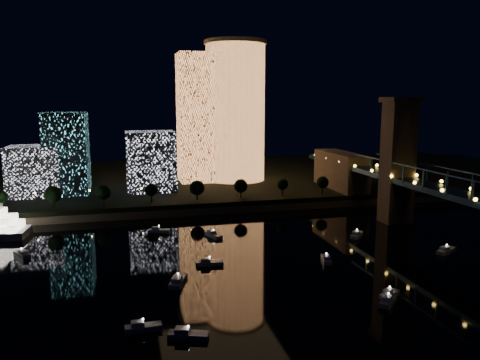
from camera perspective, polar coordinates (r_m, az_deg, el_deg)
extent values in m
plane|color=black|center=(130.44, 5.26, -12.23)|extent=(520.00, 520.00, 0.00)
cube|color=black|center=(280.99, -5.42, 0.13)|extent=(420.00, 160.00, 5.00)
cube|color=#6B5E4C|center=(205.77, -2.21, -3.60)|extent=(420.00, 6.00, 3.00)
cylinder|color=#FF9851|center=(259.54, -0.54, 8.11)|extent=(32.00, 32.00, 73.54)
cylinder|color=#6B5E4C|center=(261.33, -0.56, 16.41)|extent=(34.00, 34.00, 2.00)
cube|color=#FF9851|center=(257.49, -5.10, 7.52)|extent=(21.60, 21.60, 68.74)
cube|color=white|center=(233.15, -10.81, 2.29)|extent=(23.59, 19.96, 29.04)
cube|color=#4EC6D6|center=(237.60, -20.33, 3.13)|extent=(19.17, 24.92, 38.34)
cube|color=white|center=(237.62, -23.69, 1.06)|extent=(23.05, 20.96, 23.05)
cube|color=#6B5E4C|center=(196.60, 18.66, 1.95)|extent=(11.00, 9.00, 48.00)
cube|color=#6B5E4C|center=(195.09, 19.05, 9.24)|extent=(13.00, 11.00, 2.00)
cube|color=#162C49|center=(153.77, 27.06, -0.22)|extent=(0.50, 150.00, 0.50)
cube|color=#6B5E4C|center=(241.55, 12.17, 0.57)|extent=(12.00, 40.00, 23.00)
cube|color=#162C49|center=(163.43, 24.24, -0.74)|extent=(0.50, 0.50, 7.00)
cube|color=#162C49|center=(182.61, 19.63, 0.55)|extent=(0.50, 0.50, 7.00)
cube|color=#162C49|center=(202.83, 15.92, 1.59)|extent=(0.50, 0.50, 7.00)
sphere|color=#F8B036|center=(154.32, 26.77, -2.13)|extent=(1.20, 1.20, 1.20)
sphere|color=#F8B036|center=(190.07, 17.99, 0.46)|extent=(1.20, 1.20, 1.20)
sphere|color=#F8B036|center=(229.11, 12.09, 2.19)|extent=(1.20, 1.20, 1.20)
cube|color=silver|center=(129.93, -7.54, -12.07)|extent=(6.17, 10.13, 1.20)
cube|color=silver|center=(128.22, -7.70, -11.85)|extent=(3.50, 4.03, 1.00)
sphere|color=white|center=(129.21, -7.56, -11.25)|extent=(0.36, 0.36, 0.36)
cube|color=silver|center=(167.02, 23.86, -7.89)|extent=(9.09, 6.60, 1.20)
cube|color=silver|center=(165.55, 23.70, -7.63)|extent=(3.79, 3.46, 1.00)
sphere|color=white|center=(166.46, 23.91, -7.23)|extent=(0.36, 0.36, 0.36)
cube|color=silver|center=(175.67, 14.04, -6.50)|extent=(7.90, 8.49, 1.20)
cube|color=silver|center=(174.14, 13.96, -6.26)|extent=(3.75, 3.83, 1.00)
sphere|color=white|center=(175.14, 14.07, -5.87)|extent=(0.36, 0.36, 0.36)
cube|color=silver|center=(164.43, -25.05, -8.24)|extent=(6.22, 7.65, 1.20)
cube|color=silver|center=(163.10, -24.93, -7.97)|extent=(3.11, 3.30, 1.00)
sphere|color=white|center=(163.86, -25.10, -7.57)|extent=(0.36, 0.36, 0.36)
cube|color=silver|center=(106.66, -11.70, -17.23)|extent=(7.91, 2.82, 1.20)
cube|color=silver|center=(106.11, -12.38, -16.74)|extent=(2.82, 2.14, 1.00)
sphere|color=white|center=(105.78, -11.74, -16.26)|extent=(0.36, 0.36, 0.36)
cube|color=silver|center=(122.31, 17.61, -13.87)|extent=(7.21, 7.01, 1.20)
cube|color=silver|center=(120.86, 17.49, -13.59)|extent=(3.30, 3.27, 1.00)
sphere|color=white|center=(121.54, 17.66, -13.01)|extent=(0.36, 0.36, 0.36)
cube|color=silver|center=(170.25, -3.24, -6.74)|extent=(5.42, 8.90, 1.20)
cube|color=silver|center=(171.00, -3.46, -6.28)|extent=(3.08, 3.54, 1.00)
sphere|color=white|center=(169.70, -3.25, -6.09)|extent=(0.36, 0.36, 0.36)
cube|color=silver|center=(147.17, 10.46, -9.53)|extent=(4.50, 8.00, 1.20)
cube|color=silver|center=(145.74, 10.54, -9.26)|extent=(2.66, 3.12, 1.00)
sphere|color=white|center=(146.53, 10.49, -8.79)|extent=(0.36, 0.36, 0.36)
cube|color=silver|center=(102.28, -6.33, -18.31)|extent=(8.73, 5.16, 1.20)
cube|color=silver|center=(102.00, -7.06, -17.71)|extent=(3.44, 2.97, 1.00)
sphere|color=white|center=(101.36, -6.35, -17.31)|extent=(0.36, 0.36, 0.36)
cube|color=silver|center=(142.10, -3.72, -10.08)|extent=(8.54, 3.82, 1.20)
cube|color=silver|center=(141.71, -4.23, -9.67)|extent=(3.17, 2.54, 1.00)
sphere|color=white|center=(141.44, -3.73, -9.32)|extent=(0.36, 0.36, 0.36)
cube|color=silver|center=(126.16, 17.77, -13.14)|extent=(6.41, 4.66, 1.20)
cube|color=silver|center=(125.00, 17.57, -12.80)|extent=(2.67, 2.44, 1.00)
sphere|color=white|center=(125.42, 17.82, -12.30)|extent=(0.36, 0.36, 0.36)
cube|color=silver|center=(178.09, -9.85, -6.13)|extent=(8.31, 4.42, 1.20)
cube|color=silver|center=(178.02, -10.23, -5.78)|extent=(3.20, 2.68, 1.00)
sphere|color=white|center=(177.57, -9.86, -5.51)|extent=(0.36, 0.36, 0.36)
cylinder|color=black|center=(212.41, -27.12, -2.73)|extent=(0.70, 0.70, 4.00)
sphere|color=black|center=(211.75, -27.20, -1.80)|extent=(5.55, 5.55, 5.55)
cylinder|color=black|center=(208.62, -21.77, -2.56)|extent=(0.70, 0.70, 4.00)
sphere|color=black|center=(207.96, -21.83, -1.62)|extent=(6.91, 6.91, 6.91)
cylinder|color=black|center=(206.71, -16.28, -2.36)|extent=(0.70, 0.70, 4.00)
sphere|color=black|center=(206.04, -16.32, -1.41)|extent=(6.48, 6.48, 6.48)
cylinder|color=black|center=(206.73, -10.73, -2.14)|extent=(0.70, 0.70, 4.00)
sphere|color=black|center=(206.06, -10.76, -1.19)|extent=(5.55, 5.55, 5.55)
cylinder|color=black|center=(208.68, -5.24, -1.91)|extent=(0.70, 0.70, 4.00)
sphere|color=black|center=(208.01, -5.26, -0.96)|extent=(6.72, 6.72, 6.72)
cylinder|color=black|center=(212.49, 0.10, -1.66)|extent=(0.70, 0.70, 4.00)
sphere|color=black|center=(211.84, 0.10, -0.73)|extent=(6.24, 6.24, 6.24)
cylinder|color=black|center=(218.08, 5.21, -1.41)|extent=(0.70, 0.70, 4.00)
sphere|color=black|center=(217.45, 5.22, -0.50)|extent=(5.31, 5.31, 5.31)
cylinder|color=black|center=(225.32, 10.02, -1.16)|extent=(0.70, 0.70, 4.00)
sphere|color=black|center=(224.70, 10.05, -0.28)|extent=(5.74, 5.74, 5.74)
cylinder|color=black|center=(215.61, -23.67, -2.17)|extent=(0.24, 0.24, 5.00)
sphere|color=#FFCC7F|center=(215.10, -23.72, -1.44)|extent=(0.70, 0.70, 0.70)
cylinder|color=black|center=(212.86, -17.83, -1.97)|extent=(0.24, 0.24, 5.00)
sphere|color=#FFCC7F|center=(212.34, -17.87, -1.23)|extent=(0.70, 0.70, 0.70)
cylinder|color=black|center=(212.36, -11.91, -1.74)|extent=(0.24, 0.24, 5.00)
sphere|color=#FFCC7F|center=(211.84, -11.93, -0.99)|extent=(0.70, 0.70, 0.70)
cylinder|color=black|center=(214.13, -6.01, -1.49)|extent=(0.24, 0.24, 5.00)
sphere|color=#FFCC7F|center=(213.61, -6.03, -0.75)|extent=(0.70, 0.70, 0.70)
cylinder|color=black|center=(218.12, -0.28, -1.23)|extent=(0.24, 0.24, 5.00)
sphere|color=#FFCC7F|center=(217.61, -0.28, -0.51)|extent=(0.70, 0.70, 0.70)
cylinder|color=black|center=(224.20, 5.19, -0.98)|extent=(0.24, 0.24, 5.00)
sphere|color=#FFCC7F|center=(223.71, 5.21, -0.27)|extent=(0.70, 0.70, 0.70)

